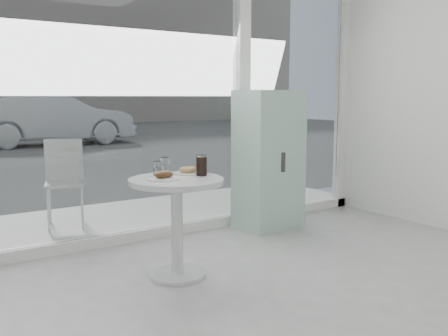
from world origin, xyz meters
TOP-DOWN VIEW (x-y plane):
  - storefront at (0.07, 3.00)m, footprint 5.00×0.14m
  - main_table at (-0.50, 1.90)m, footprint 0.72×0.72m
  - patio_deck at (0.00, 3.80)m, footprint 5.60×1.60m
  - mint_cabinet at (1.02, 2.67)m, footprint 0.71×0.50m
  - patio_chair at (-0.79, 3.81)m, footprint 0.48×0.48m
  - car_silver at (1.66, 13.36)m, footprint 4.57×1.62m
  - plate_fritter at (-0.60, 1.90)m, footprint 0.24×0.24m
  - plate_donut at (-0.31, 2.05)m, footprint 0.23×0.23m
  - water_tumbler_a at (-0.56, 2.10)m, footprint 0.07×0.07m
  - water_tumbler_b at (-0.46, 2.16)m, footprint 0.08×0.08m
  - cola_glass at (-0.27, 1.91)m, footprint 0.08×0.08m

SIDE VIEW (x-z plane):
  - patio_deck at x=0.00m, z-range 0.00..0.05m
  - main_table at x=-0.50m, z-range 0.17..0.94m
  - patio_chair at x=-0.79m, z-range 0.11..1.00m
  - mint_cabinet at x=1.02m, z-range 0.00..1.45m
  - car_silver at x=1.66m, z-range 0.00..1.50m
  - plate_donut at x=-0.31m, z-range 0.76..0.82m
  - plate_fritter at x=-0.60m, z-range 0.76..0.83m
  - water_tumbler_a at x=-0.56m, z-range 0.76..0.88m
  - water_tumbler_b at x=-0.46m, z-range 0.76..0.90m
  - cola_glass at x=-0.27m, z-range 0.77..0.93m
  - storefront at x=0.07m, z-range 0.21..3.21m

